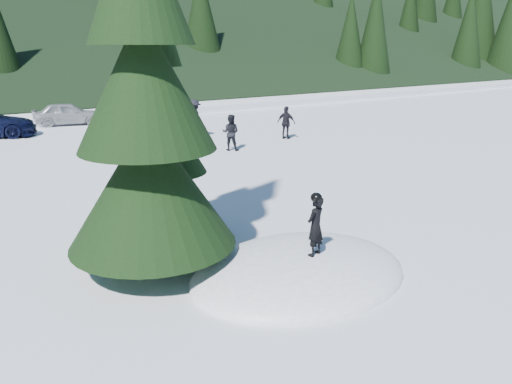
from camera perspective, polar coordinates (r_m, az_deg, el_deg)
ground at (r=9.86m, az=4.95°, el=-9.32°), size 200.00×200.00×0.00m
snow_mound at (r=9.86m, az=4.95°, el=-9.32°), size 4.48×3.52×0.96m
spruce_tall at (r=9.34m, az=-12.53°, el=10.18°), size 3.20×3.20×8.60m
spruce_short at (r=11.18m, az=-10.21°, el=4.97°), size 2.20×2.20×5.37m
child_skier at (r=9.33m, az=6.80°, el=-3.89°), size 0.48×0.38×1.15m
adult_0 at (r=21.12m, az=-2.91°, el=6.80°), size 0.93×0.93×1.52m
adult_1 at (r=23.78m, az=3.48°, el=7.91°), size 0.76×0.98×1.54m
adult_2 at (r=24.16m, az=-7.08°, el=8.31°), size 1.13×1.37×1.84m
car_4 at (r=30.00m, az=-20.73°, el=8.38°), size 3.96×2.42×1.26m
car_5 at (r=31.41m, az=-12.02°, el=9.64°), size 4.89×2.62×1.53m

